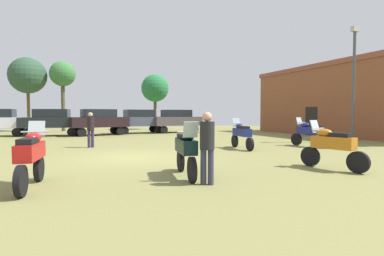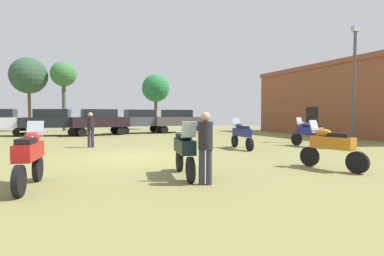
% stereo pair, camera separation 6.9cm
% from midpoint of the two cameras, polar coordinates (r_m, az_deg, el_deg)
% --- Properties ---
extents(ground_plane, '(44.00, 52.00, 0.02)m').
position_cam_midpoint_polar(ground_plane, '(11.56, -11.60, -5.56)').
color(ground_plane, olive).
extents(brick_building, '(6.12, 15.33, 5.42)m').
position_cam_midpoint_polar(brick_building, '(26.03, 28.14, 4.71)').
color(brick_building, brown).
rests_on(brick_building, ground).
extents(motorcycle_1, '(0.73, 2.04, 1.45)m').
position_cam_midpoint_polar(motorcycle_1, '(9.74, 24.92, -3.04)').
color(motorcycle_1, black).
rests_on(motorcycle_1, ground).
extents(motorcycle_3, '(0.66, 2.10, 1.47)m').
position_cam_midpoint_polar(motorcycle_3, '(7.53, -28.59, -4.64)').
color(motorcycle_3, black).
rests_on(motorcycle_3, ground).
extents(motorcycle_4, '(0.69, 2.10, 1.46)m').
position_cam_midpoint_polar(motorcycle_4, '(7.82, -1.42, -4.10)').
color(motorcycle_4, black).
rests_on(motorcycle_4, ground).
extents(motorcycle_5, '(0.64, 2.22, 1.44)m').
position_cam_midpoint_polar(motorcycle_5, '(14.21, 9.30, -1.10)').
color(motorcycle_5, black).
rests_on(motorcycle_5, ground).
extents(motorcycle_7, '(0.68, 2.26, 1.46)m').
position_cam_midpoint_polar(motorcycle_7, '(16.06, 21.38, -0.77)').
color(motorcycle_7, black).
rests_on(motorcycle_7, ground).
extents(car_2, '(4.42, 2.11, 2.00)m').
position_cam_midpoint_polar(car_2, '(25.75, -10.07, 1.60)').
color(car_2, black).
rests_on(car_2, ground).
extents(car_4, '(4.41, 2.07, 2.00)m').
position_cam_midpoint_polar(car_4, '(26.39, -3.07, 1.67)').
color(car_4, black).
rests_on(car_4, ground).
extents(car_5, '(4.57, 2.61, 2.00)m').
position_cam_midpoint_polar(car_5, '(24.06, -17.41, 1.45)').
color(car_5, black).
rests_on(car_5, ground).
extents(car_6, '(4.54, 2.50, 2.00)m').
position_cam_midpoint_polar(car_6, '(24.68, -25.15, 1.35)').
color(car_6, black).
rests_on(car_6, ground).
extents(person_1, '(0.47, 0.47, 1.69)m').
position_cam_midpoint_polar(person_1, '(6.91, 2.61, -2.77)').
color(person_1, '#31324A').
rests_on(person_1, ground).
extents(person_3, '(0.39, 0.39, 1.72)m').
position_cam_midpoint_polar(person_3, '(15.41, -18.87, 0.18)').
color(person_3, '#2F2542').
rests_on(person_3, ground).
extents(tree_1, '(2.37, 2.37, 6.64)m').
position_cam_midpoint_polar(tree_1, '(31.42, -23.48, 9.21)').
color(tree_1, brown).
rests_on(tree_1, ground).
extents(tree_4, '(2.90, 2.90, 5.83)m').
position_cam_midpoint_polar(tree_4, '(32.29, -7.12, 7.47)').
color(tree_4, brown).
rests_on(tree_4, ground).
extents(tree_6, '(3.35, 3.35, 6.91)m').
position_cam_midpoint_polar(tree_6, '(32.25, -28.87, 8.71)').
color(tree_6, brown).
rests_on(tree_6, ground).
extents(lamp_post, '(0.44, 0.24, 6.54)m').
position_cam_midpoint_polar(lamp_post, '(19.33, 28.34, 8.37)').
color(lamp_post, '#47474C').
rests_on(lamp_post, ground).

